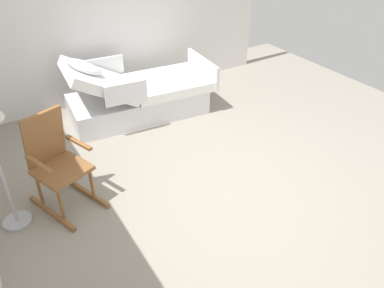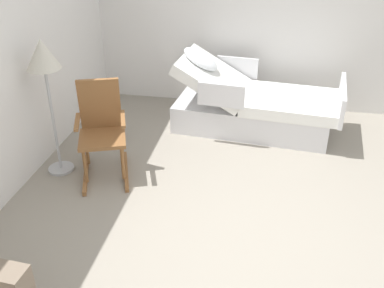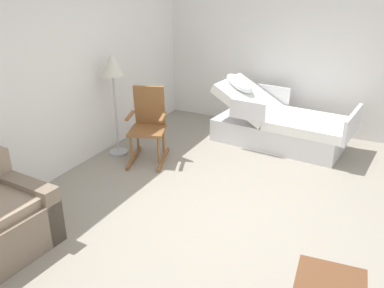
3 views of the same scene
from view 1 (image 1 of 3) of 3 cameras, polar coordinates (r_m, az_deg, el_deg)
name	(u,v)px [view 1 (image 1 of 3)]	position (r m, az deg, el deg)	size (l,w,h in m)	color
ground_plane	(233,192)	(4.32, 6.13, -7.05)	(7.35, 7.35, 0.00)	gray
side_wall	(118,9)	(6.10, -10.99, 19.10)	(0.10, 4.99, 2.70)	white
hospital_bed	(138,96)	(5.69, -8.04, 7.10)	(1.14, 2.14, 1.05)	silver
rocking_chair	(56,163)	(4.10, -19.49, -2.66)	(0.88, 0.70, 1.05)	brown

